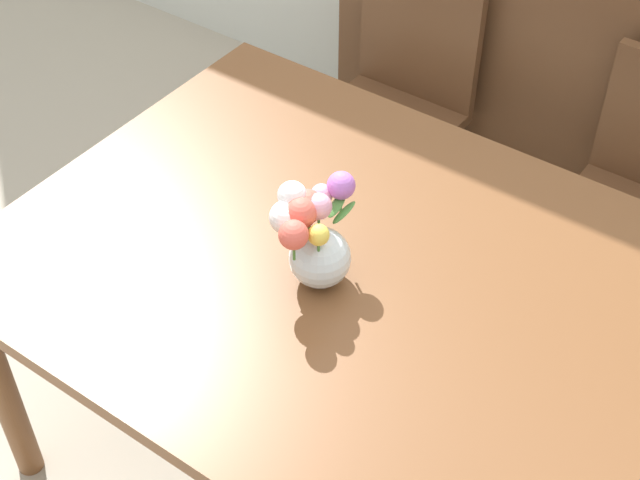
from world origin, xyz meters
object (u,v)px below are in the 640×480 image
at_px(chair_left, 398,97).
at_px(dresser, 550,82).
at_px(flower_vase, 313,234).
at_px(dining_table, 340,288).

height_order(chair_left, dresser, dresser).
xyz_separation_m(dresser, flower_vase, (0.04, -1.40, 0.40)).
xyz_separation_m(dining_table, chair_left, (-0.42, 0.94, -0.17)).
xyz_separation_m(dining_table, dresser, (-0.07, 1.33, -0.19)).
bearing_deg(flower_vase, dresser, 91.76).
distance_m(chair_left, flower_vase, 1.15).
bearing_deg(flower_vase, chair_left, 111.24).
height_order(chair_left, flower_vase, flower_vase).
xyz_separation_m(chair_left, flower_vase, (0.39, -1.01, 0.38)).
bearing_deg(chair_left, dining_table, 113.95).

